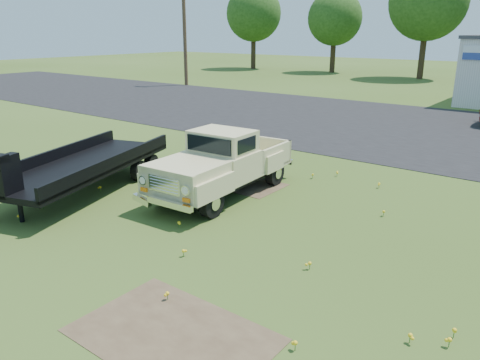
# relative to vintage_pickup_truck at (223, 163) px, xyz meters

# --- Properties ---
(ground) EXTENTS (140.00, 140.00, 0.00)m
(ground) POSITION_rel_vintage_pickup_truck_xyz_m (1.97, -2.44, -0.92)
(ground) COLOR #374F19
(ground) RESTS_ON ground
(asphalt_lot) EXTENTS (90.00, 14.00, 0.02)m
(asphalt_lot) POSITION_rel_vintage_pickup_truck_xyz_m (1.97, 12.56, -0.92)
(asphalt_lot) COLOR black
(asphalt_lot) RESTS_ON ground
(dirt_patch_a) EXTENTS (3.00, 2.00, 0.01)m
(dirt_patch_a) POSITION_rel_vintage_pickup_truck_xyz_m (3.47, -5.44, -0.92)
(dirt_patch_a) COLOR #4A3827
(dirt_patch_a) RESTS_ON ground
(dirt_patch_b) EXTENTS (2.20, 1.60, 0.01)m
(dirt_patch_b) POSITION_rel_vintage_pickup_truck_xyz_m (-0.03, 1.06, -0.92)
(dirt_patch_b) COLOR #4A3827
(dirt_patch_b) RESTS_ON ground
(utility_pole_west) EXTENTS (1.60, 0.30, 9.00)m
(utility_pole_west) POSITION_rel_vintage_pickup_truck_xyz_m (-20.03, 19.56, 3.68)
(utility_pole_west) COLOR #4F3925
(utility_pole_west) RESTS_ON ground
(treeline_a) EXTENTS (6.40, 6.40, 9.52)m
(treeline_a) POSITION_rel_vintage_pickup_truck_xyz_m (-26.03, 37.56, 5.38)
(treeline_a) COLOR #352718
(treeline_a) RESTS_ON ground
(treeline_b) EXTENTS (5.76, 5.76, 8.57)m
(treeline_b) POSITION_rel_vintage_pickup_truck_xyz_m (-16.03, 38.56, 4.75)
(treeline_b) COLOR #352718
(treeline_b) RESTS_ON ground
(treeline_c) EXTENTS (7.04, 7.04, 10.47)m
(treeline_c) POSITION_rel_vintage_pickup_truck_xyz_m (-6.03, 37.06, 6.02)
(treeline_c) COLOR #352718
(treeline_c) RESTS_ON ground
(vintage_pickup_truck) EXTENTS (2.26, 5.17, 1.84)m
(vintage_pickup_truck) POSITION_rel_vintage_pickup_truck_xyz_m (0.00, 0.00, 0.00)
(vintage_pickup_truck) COLOR #C5BD84
(vintage_pickup_truck) RESTS_ON ground
(flatbed_trailer) EXTENTS (4.03, 6.81, 1.76)m
(flatbed_trailer) POSITION_rel_vintage_pickup_truck_xyz_m (-3.34, -2.17, -0.04)
(flatbed_trailer) COLOR black
(flatbed_trailer) RESTS_ON ground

